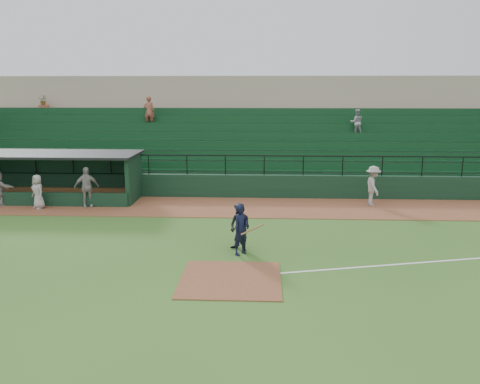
{
  "coord_description": "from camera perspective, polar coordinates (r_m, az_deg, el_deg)",
  "views": [
    {
      "loc": [
        0.93,
        -14.76,
        5.64
      ],
      "look_at": [
        0.0,
        5.0,
        1.4
      ],
      "focal_mm": 36.75,
      "sensor_mm": 36.0,
      "label": 1
    }
  ],
  "objects": [
    {
      "name": "home_plate_dirt",
      "position": [
        14.89,
        -1.11,
        -10.09
      ],
      "size": [
        3.0,
        3.0,
        0.03
      ],
      "primitive_type": "cube",
      "color": "brown",
      "rests_on": "ground"
    },
    {
      "name": "batter_at_plate",
      "position": [
        16.77,
        0.11,
        -4.37
      ],
      "size": [
        1.16,
        0.77,
        1.77
      ],
      "color": "black",
      "rests_on": "ground"
    },
    {
      "name": "runner",
      "position": [
        24.41,
        15.19,
        0.7
      ],
      "size": [
        0.81,
        1.29,
        1.93
      ],
      "primitive_type": "imported",
      "rotation": [
        0.0,
        0.0,
        1.65
      ],
      "color": "#99948F",
      "rests_on": "warning_track"
    },
    {
      "name": "stadium_structure",
      "position": [
        31.41,
        0.99,
        6.0
      ],
      "size": [
        38.0,
        13.08,
        6.4
      ],
      "color": "black",
      "rests_on": "ground"
    },
    {
      "name": "dugout_player_b",
      "position": [
        24.9,
        -22.42,
        0.04
      ],
      "size": [
        0.93,
        0.89,
        1.61
      ],
      "primitive_type": "imported",
      "rotation": [
        0.0,
        0.0,
        -0.67
      ],
      "color": "#A8A29D",
      "rests_on": "warning_track"
    },
    {
      "name": "warning_track",
      "position": [
        23.46,
        0.35,
        -1.77
      ],
      "size": [
        40.0,
        4.0,
        0.03
      ],
      "primitive_type": "cube",
      "color": "brown",
      "rests_on": "ground"
    },
    {
      "name": "dugout",
      "position": [
        26.91,
        -20.74,
        2.1
      ],
      "size": [
        8.9,
        3.2,
        2.42
      ],
      "color": "black",
      "rests_on": "ground"
    },
    {
      "name": "dugout_player_a",
      "position": [
        24.34,
        -17.4,
        0.54
      ],
      "size": [
        1.23,
        0.91,
        1.93
      ],
      "primitive_type": "imported",
      "rotation": [
        0.0,
        0.0,
        0.44
      ],
      "color": "#9F9A94",
      "rests_on": "warning_track"
    },
    {
      "name": "foul_line",
      "position": [
        18.34,
        25.41,
        -7.01
      ],
      "size": [
        17.49,
        4.44,
        0.01
      ],
      "primitive_type": "cube",
      "rotation": [
        0.0,
        0.0,
        0.24
      ],
      "color": "white",
      "rests_on": "ground"
    },
    {
      "name": "umpire",
      "position": [
        17.16,
        0.0,
        -4.14
      ],
      "size": [
        1.04,
        1.0,
        1.69
      ],
      "primitive_type": "imported",
      "rotation": [
        0.0,
        0.0,
        -0.65
      ],
      "color": "black",
      "rests_on": "ground"
    },
    {
      "name": "ground",
      "position": [
        15.83,
        -0.86,
        -8.78
      ],
      "size": [
        90.0,
        90.0,
        0.0
      ],
      "primitive_type": "plane",
      "color": "#345E1E",
      "rests_on": "ground"
    }
  ]
}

